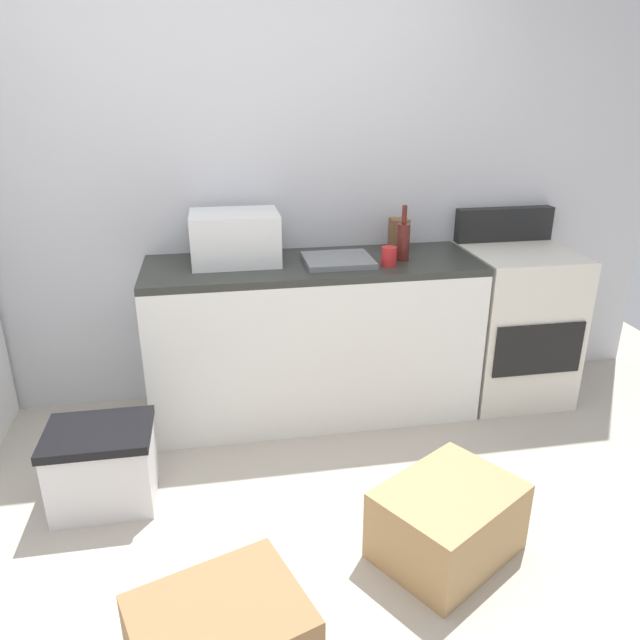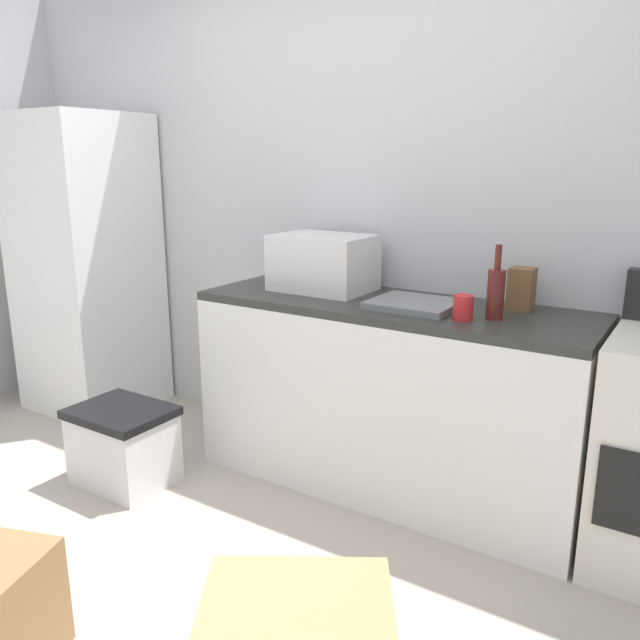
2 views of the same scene
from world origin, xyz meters
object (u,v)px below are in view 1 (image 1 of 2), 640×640
stove_oven (513,322)px  knife_block (399,234)px  coffee_mug (389,256)px  microwave (235,238)px  cardboard_box_medium (447,521)px  wine_bottle (403,240)px  storage_bin (103,466)px

stove_oven → knife_block: stove_oven is taller
stove_oven → coffee_mug: (-0.84, -0.14, 0.48)m
microwave → cardboard_box_medium: size_ratio=0.84×
stove_oven → wine_bottle: wine_bottle is taller
storage_bin → cardboard_box_medium: bearing=-22.4°
wine_bottle → knife_block: size_ratio=1.67×
stove_oven → coffee_mug: size_ratio=11.00×
stove_oven → coffee_mug: 0.98m
microwave → storage_bin: microwave is taller
stove_oven → cardboard_box_medium: stove_oven is taller
microwave → storage_bin: size_ratio=1.00×
cardboard_box_medium → knife_block: bearing=82.4°
stove_oven → storage_bin: stove_oven is taller
microwave → stove_oven: bearing=-2.2°
wine_bottle → knife_block: (0.04, 0.22, -0.02)m
wine_bottle → storage_bin: bearing=-158.5°
wine_bottle → knife_block: wine_bottle is taller
microwave → cardboard_box_medium: bearing=-60.6°
coffee_mug → knife_block: bearing=64.3°
wine_bottle → storage_bin: 1.87m
wine_bottle → cardboard_box_medium: (-0.15, -1.20, -0.85)m
knife_block → storage_bin: 1.98m
coffee_mug → storage_bin: (-1.46, -0.53, -0.76)m
stove_oven → knife_block: (-0.69, 0.16, 0.52)m
microwave → coffee_mug: 0.82m
microwave → knife_block: size_ratio=2.56×
stove_oven → microwave: (-1.62, 0.06, 0.57)m
stove_oven → storage_bin: 2.41m
stove_oven → cardboard_box_medium: (-0.88, -1.26, -0.31)m
microwave → knife_block: bearing=5.9°
coffee_mug → storage_bin: size_ratio=0.22×
wine_bottle → storage_bin: size_ratio=0.65×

